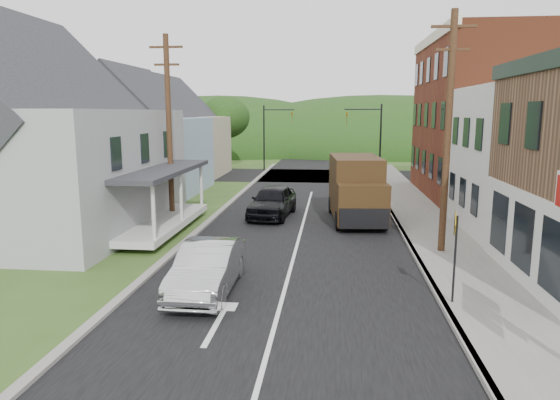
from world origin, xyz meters
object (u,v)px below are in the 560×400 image
(dark_sedan, at_px, (272,201))
(delivery_van, at_px, (356,189))
(silver_sedan, at_px, (208,268))
(warning_sign, at_px, (455,244))

(dark_sedan, bearing_deg, delivery_van, -1.41)
(silver_sedan, relative_size, dark_sedan, 0.95)
(silver_sedan, xyz_separation_m, dark_sedan, (0.61, 11.14, 0.07))
(warning_sign, bearing_deg, delivery_van, 113.41)
(delivery_van, height_order, warning_sign, delivery_van)
(silver_sedan, distance_m, delivery_van, 11.67)
(delivery_van, bearing_deg, warning_sign, -83.53)
(delivery_van, bearing_deg, silver_sedan, -119.61)
(dark_sedan, distance_m, delivery_van, 4.38)
(dark_sedan, bearing_deg, silver_sedan, -86.83)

